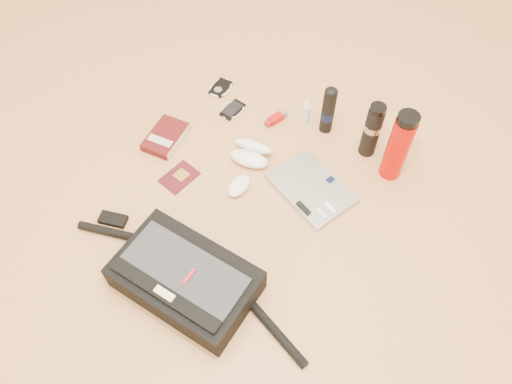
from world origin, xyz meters
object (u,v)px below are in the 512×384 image
laptop (311,189)px  thermos_red (398,146)px  book (166,137)px  messenger_bag (185,278)px  thermos_black (372,130)px

laptop → thermos_red: thermos_red is taller
book → thermos_red: 0.86m
messenger_bag → thermos_red: thermos_red is taller
laptop → book: (-0.59, -0.07, 0.01)m
laptop → book: bearing=-151.1°
book → thermos_red: (0.80, 0.29, 0.13)m
messenger_bag → book: (-0.41, 0.46, -0.04)m
messenger_bag → thermos_black: bearing=73.1°
thermos_black → thermos_red: (0.11, -0.05, 0.03)m
book → thermos_black: size_ratio=0.80×
messenger_bag → thermos_black: size_ratio=3.72×
thermos_black → laptop: bearing=-110.1°
messenger_bag → thermos_red: (0.39, 0.75, 0.09)m
laptop → book: size_ratio=1.81×
book → messenger_bag: bearing=-53.4°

